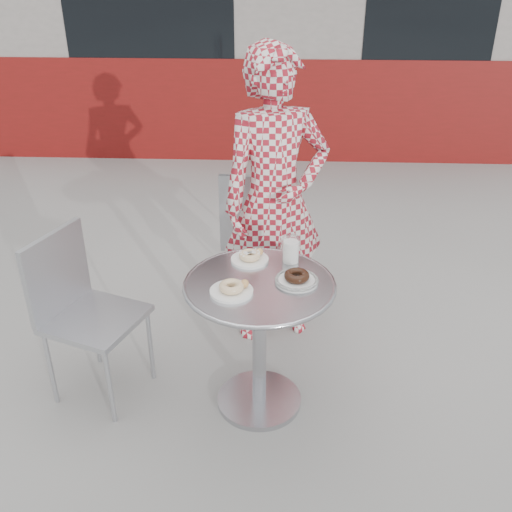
{
  "coord_description": "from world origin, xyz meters",
  "views": [
    {
      "loc": [
        0.07,
        -2.06,
        1.89
      ],
      "look_at": [
        -0.03,
        0.12,
        0.73
      ],
      "focal_mm": 40.0,
      "sensor_mm": 36.0,
      "label": 1
    }
  ],
  "objects_px": {
    "chair_far": "(262,262)",
    "chair_left": "(98,347)",
    "plate_far": "(250,257)",
    "plate_near": "(232,289)",
    "milk_cup": "(291,250)",
    "seated_person": "(275,201)",
    "plate_checker": "(297,279)",
    "bistro_table": "(259,314)"
  },
  "relations": [
    {
      "from": "chair_far",
      "to": "plate_near",
      "type": "xyz_separation_m",
      "value": [
        -0.09,
        -0.98,
        0.41
      ]
    },
    {
      "from": "chair_far",
      "to": "plate_near",
      "type": "distance_m",
      "value": 1.06
    },
    {
      "from": "plate_far",
      "to": "milk_cup",
      "type": "relative_size",
      "value": 1.41
    },
    {
      "from": "bistro_table",
      "to": "seated_person",
      "type": "xyz_separation_m",
      "value": [
        0.05,
        0.62,
        0.28
      ]
    },
    {
      "from": "chair_far",
      "to": "plate_far",
      "type": "relative_size",
      "value": 5.1
    },
    {
      "from": "chair_far",
      "to": "seated_person",
      "type": "relative_size",
      "value": 0.56
    },
    {
      "from": "bistro_table",
      "to": "plate_near",
      "type": "bearing_deg",
      "value": -142.62
    },
    {
      "from": "bistro_table",
      "to": "milk_cup",
      "type": "xyz_separation_m",
      "value": [
        0.13,
        0.19,
        0.22
      ]
    },
    {
      "from": "seated_person",
      "to": "plate_checker",
      "type": "xyz_separation_m",
      "value": [
        0.1,
        -0.61,
        -0.1
      ]
    },
    {
      "from": "plate_near",
      "to": "milk_cup",
      "type": "xyz_separation_m",
      "value": [
        0.24,
        0.28,
        0.04
      ]
    },
    {
      "from": "chair_far",
      "to": "plate_checker",
      "type": "distance_m",
      "value": 0.99
    },
    {
      "from": "bistro_table",
      "to": "plate_near",
      "type": "xyz_separation_m",
      "value": [
        -0.11,
        -0.08,
        0.18
      ]
    },
    {
      "from": "plate_far",
      "to": "plate_near",
      "type": "relative_size",
      "value": 0.95
    },
    {
      "from": "chair_far",
      "to": "plate_far",
      "type": "bearing_deg",
      "value": 93.42
    },
    {
      "from": "plate_far",
      "to": "plate_checker",
      "type": "height_order",
      "value": "plate_checker"
    },
    {
      "from": "seated_person",
      "to": "milk_cup",
      "type": "xyz_separation_m",
      "value": [
        0.08,
        -0.43,
        -0.06
      ]
    },
    {
      "from": "chair_left",
      "to": "milk_cup",
      "type": "height_order",
      "value": "chair_left"
    },
    {
      "from": "plate_far",
      "to": "plate_near",
      "type": "xyz_separation_m",
      "value": [
        -0.06,
        -0.28,
        -0.0
      ]
    },
    {
      "from": "plate_near",
      "to": "milk_cup",
      "type": "relative_size",
      "value": 1.47
    },
    {
      "from": "milk_cup",
      "to": "bistro_table",
      "type": "bearing_deg",
      "value": -124.22
    },
    {
      "from": "chair_far",
      "to": "plate_near",
      "type": "height_order",
      "value": "chair_far"
    },
    {
      "from": "chair_left",
      "to": "plate_far",
      "type": "bearing_deg",
      "value": -58.79
    },
    {
      "from": "plate_far",
      "to": "plate_checker",
      "type": "distance_m",
      "value": 0.27
    },
    {
      "from": "chair_far",
      "to": "plate_far",
      "type": "xyz_separation_m",
      "value": [
        -0.03,
        -0.7,
        0.41
      ]
    },
    {
      "from": "bistro_table",
      "to": "plate_near",
      "type": "height_order",
      "value": "plate_near"
    },
    {
      "from": "chair_far",
      "to": "chair_left",
      "type": "xyz_separation_m",
      "value": [
        -0.74,
        -0.83,
        -0.02
      ]
    },
    {
      "from": "chair_left",
      "to": "milk_cup",
      "type": "bearing_deg",
      "value": -61.06
    },
    {
      "from": "plate_checker",
      "to": "plate_near",
      "type": "bearing_deg",
      "value": -159.81
    },
    {
      "from": "chair_far",
      "to": "plate_near",
      "type": "bearing_deg",
      "value": 90.69
    },
    {
      "from": "bistro_table",
      "to": "plate_checker",
      "type": "bearing_deg",
      "value": 5.23
    },
    {
      "from": "plate_checker",
      "to": "bistro_table",
      "type": "bearing_deg",
      "value": -174.77
    },
    {
      "from": "plate_near",
      "to": "chair_left",
      "type": "bearing_deg",
      "value": 167.72
    },
    {
      "from": "chair_left",
      "to": "bistro_table",
      "type": "bearing_deg",
      "value": -74.05
    },
    {
      "from": "chair_far",
      "to": "chair_left",
      "type": "distance_m",
      "value": 1.12
    },
    {
      "from": "bistro_table",
      "to": "chair_left",
      "type": "relative_size",
      "value": 0.82
    },
    {
      "from": "plate_far",
      "to": "milk_cup",
      "type": "bearing_deg",
      "value": -0.52
    },
    {
      "from": "plate_checker",
      "to": "milk_cup",
      "type": "height_order",
      "value": "milk_cup"
    },
    {
      "from": "chair_far",
      "to": "milk_cup",
      "type": "xyz_separation_m",
      "value": [
        0.15,
        -0.7,
        0.45
      ]
    },
    {
      "from": "bistro_table",
      "to": "seated_person",
      "type": "relative_size",
      "value": 0.43
    },
    {
      "from": "chair_far",
      "to": "chair_left",
      "type": "relative_size",
      "value": 1.08
    },
    {
      "from": "seated_person",
      "to": "plate_near",
      "type": "height_order",
      "value": "seated_person"
    },
    {
      "from": "bistro_table",
      "to": "chair_left",
      "type": "distance_m",
      "value": 0.81
    }
  ]
}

